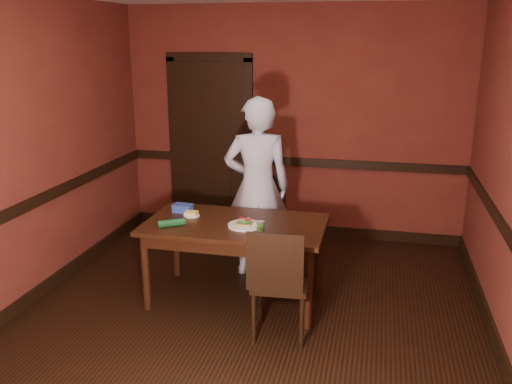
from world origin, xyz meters
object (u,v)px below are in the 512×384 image
at_px(chair_far, 269,226).
at_px(sauce_jar, 260,226).
at_px(dining_table, 236,261).
at_px(person, 257,187).
at_px(chair_near, 281,280).
at_px(sandwich_plate, 244,224).
at_px(cheese_saucer, 191,214).
at_px(food_tub, 183,208).

bearing_deg(chair_far, sauce_jar, -63.35).
distance_m(dining_table, person, 0.83).
height_order(chair_near, sandwich_plate, chair_near).
distance_m(chair_near, cheese_saucer, 1.15).
bearing_deg(chair_near, cheese_saucer, -35.05).
height_order(chair_far, cheese_saucer, chair_far).
xyz_separation_m(chair_near, cheese_saucer, (-0.95, 0.58, 0.30)).
distance_m(chair_near, sauce_jar, 0.53).
xyz_separation_m(chair_far, chair_near, (0.34, -1.19, -0.02)).
bearing_deg(chair_far, dining_table, -83.33).
xyz_separation_m(chair_far, sandwich_plate, (-0.06, -0.78, 0.28)).
bearing_deg(cheese_saucer, person, 48.83).
bearing_deg(sauce_jar, food_tub, 158.04).
xyz_separation_m(chair_near, person, (-0.45, 1.14, 0.43)).
xyz_separation_m(person, sauce_jar, (0.21, -0.80, -0.11)).
xyz_separation_m(sauce_jar, food_tub, (-0.82, 0.33, -0.00)).
bearing_deg(chair_near, food_tub, -35.87).
relative_size(chair_near, sauce_jar, 11.26).
height_order(dining_table, sandwich_plate, sandwich_plate).
bearing_deg(chair_far, food_tub, -124.44).
distance_m(chair_far, cheese_saucer, 0.90).
height_order(chair_far, chair_near, chair_far).
bearing_deg(person, chair_far, -171.04).
relative_size(chair_near, food_tub, 4.90).
xyz_separation_m(chair_near, food_tub, (-1.06, 0.67, 0.32)).
bearing_deg(dining_table, person, 85.40).
xyz_separation_m(person, sandwich_plate, (0.05, -0.73, -0.13)).
xyz_separation_m(chair_far, cheese_saucer, (-0.60, -0.61, 0.28)).
distance_m(chair_far, person, 0.43).
height_order(dining_table, sauce_jar, sauce_jar).
height_order(person, cheese_saucer, person).
height_order(cheese_saucer, food_tub, food_tub).
relative_size(person, food_tub, 9.43).
xyz_separation_m(sandwich_plate, cheese_saucer, (-0.54, 0.16, -0.00)).
xyz_separation_m(person, cheese_saucer, (-0.49, -0.56, -0.13)).
distance_m(person, sauce_jar, 0.83).
xyz_separation_m(sauce_jar, cheese_saucer, (-0.70, 0.24, -0.02)).
bearing_deg(dining_table, food_tub, 162.34).
bearing_deg(chair_near, person, -71.84).
relative_size(chair_far, cheese_saucer, 6.42).
height_order(person, food_tub, person).
distance_m(person, cheese_saucer, 0.76).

